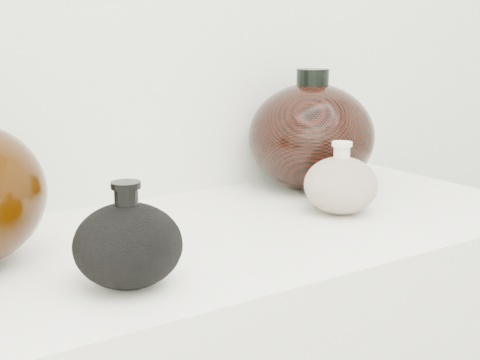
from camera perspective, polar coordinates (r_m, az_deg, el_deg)
black_gourd_vase at (r=0.82m, az=-9.54°, el=-5.44°), size 0.18×0.18×0.13m
cream_gourd_vase at (r=1.15m, az=8.59°, el=-0.38°), size 0.15×0.15×0.12m
right_round_pot at (r=1.30m, az=6.11°, el=3.73°), size 0.25×0.25×0.23m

